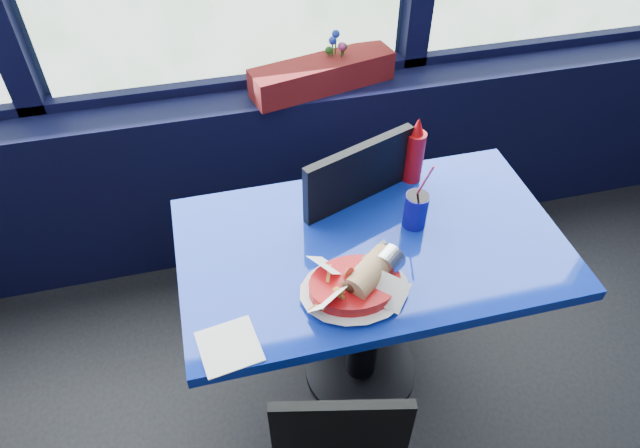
{
  "coord_description": "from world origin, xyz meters",
  "views": [
    {
      "loc": [
        -0.15,
        0.84,
        2.04
      ],
      "look_at": [
        0.13,
        1.98,
        0.89
      ],
      "focal_mm": 32.0,
      "sensor_mm": 36.0,
      "label": 1
    }
  ],
  "objects": [
    {
      "name": "near_table",
      "position": [
        0.3,
        2.0,
        0.57
      ],
      "size": [
        1.2,
        0.7,
        0.75
      ],
      "color": "black",
      "rests_on": "ground"
    },
    {
      "name": "soda_cup",
      "position": [
        0.46,
        2.05,
        0.81
      ],
      "size": [
        0.08,
        0.08,
        0.26
      ],
      "rotation": [
        0.0,
        0.0,
        -0.08
      ],
      "color": "#100C84",
      "rests_on": "near_table"
    },
    {
      "name": "chair_near_back",
      "position": [
        0.36,
        2.32,
        0.56
      ],
      "size": [
        0.56,
        0.57,
        0.97
      ],
      "rotation": [
        0.0,
        0.0,
        3.5
      ],
      "color": "black",
      "rests_on": "ground"
    },
    {
      "name": "window_sill",
      "position": [
        0.0,
        2.87,
        0.4
      ],
      "size": [
        5.0,
        0.26,
        0.8
      ],
      "primitive_type": "cube",
      "color": "black",
      "rests_on": "ground"
    },
    {
      "name": "flower_vase",
      "position": [
        0.42,
        2.87,
        0.87
      ],
      "size": [
        0.12,
        0.12,
        0.22
      ],
      "rotation": [
        0.0,
        0.0,
        0.14
      ],
      "color": "silver",
      "rests_on": "window_sill"
    },
    {
      "name": "ketchup_bottle",
      "position": [
        0.53,
        2.27,
        0.86
      ],
      "size": [
        0.07,
        0.07,
        0.25
      ],
      "color": "#BA0C10",
      "rests_on": "near_table"
    },
    {
      "name": "napkin",
      "position": [
        -0.18,
        1.72,
        0.75
      ],
      "size": [
        0.18,
        0.18,
        0.0
      ],
      "primitive_type": "cube",
      "rotation": [
        0.0,
        0.0,
        0.15
      ],
      "color": "white",
      "rests_on": "near_table"
    },
    {
      "name": "planter_box",
      "position": [
        0.35,
        2.85,
        0.86
      ],
      "size": [
        0.61,
        0.28,
        0.12
      ],
      "primitive_type": "cube",
      "rotation": [
        0.0,
        0.0,
        0.22
      ],
      "color": "maroon",
      "rests_on": "window_sill"
    },
    {
      "name": "food_basket",
      "position": [
        0.2,
        1.82,
        0.79
      ],
      "size": [
        0.32,
        0.32,
        0.1
      ],
      "rotation": [
        0.0,
        0.0,
        0.24
      ],
      "color": "#BA0C10",
      "rests_on": "near_table"
    }
  ]
}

